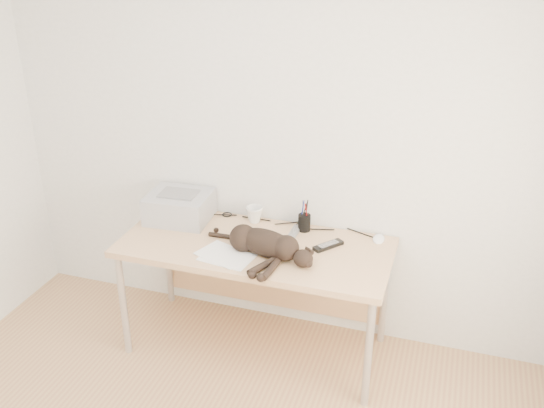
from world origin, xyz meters
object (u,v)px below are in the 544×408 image
(cat, at_px, (262,244))
(desk, at_px, (260,257))
(pen_cup, at_px, (304,222))
(mug, at_px, (254,214))
(printer, at_px, (179,206))
(mouse, at_px, (379,237))

(cat, bearing_deg, desk, 126.86)
(desk, bearing_deg, cat, -66.63)
(cat, height_order, pen_cup, pen_cup)
(cat, relative_size, mug, 6.42)
(desk, xyz_separation_m, cat, (0.08, -0.19, 0.20))
(cat, distance_m, mug, 0.42)
(desk, distance_m, printer, 0.61)
(cat, distance_m, mouse, 0.72)
(desk, distance_m, cat, 0.29)
(printer, bearing_deg, mug, 13.29)
(desk, xyz_separation_m, printer, (-0.57, 0.08, 0.22))
(printer, distance_m, pen_cup, 0.80)
(printer, relative_size, mouse, 3.33)
(pen_cup, distance_m, mouse, 0.46)
(printer, distance_m, mug, 0.48)
(printer, height_order, pen_cup, pen_cup)
(desk, relative_size, mug, 14.62)
(desk, bearing_deg, printer, 171.59)
(mug, bearing_deg, desk, -62.50)
(mug, bearing_deg, mouse, 0.00)
(desk, bearing_deg, mug, 117.50)
(pen_cup, bearing_deg, mug, 177.11)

